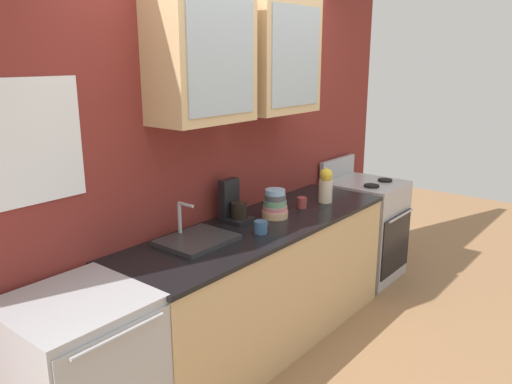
% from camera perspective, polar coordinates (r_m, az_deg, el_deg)
% --- Properties ---
extents(ground_plane, '(10.00, 10.00, 0.00)m').
position_cam_1_polar(ground_plane, '(3.84, 0.72, -16.32)').
color(ground_plane, '#936B47').
extents(back_wall_unit, '(4.25, 0.44, 2.83)m').
position_cam_1_polar(back_wall_unit, '(3.53, -3.65, 7.60)').
color(back_wall_unit, maroon).
rests_on(back_wall_unit, ground_plane).
extents(counter, '(2.28, 0.68, 0.90)m').
position_cam_1_polar(counter, '(3.63, 0.75, -10.25)').
color(counter, tan).
rests_on(counter, ground_plane).
extents(stove_range, '(0.60, 0.68, 1.08)m').
position_cam_1_polar(stove_range, '(4.82, 11.95, -3.98)').
color(stove_range, '#ADAFB5').
rests_on(stove_range, ground_plane).
extents(sink_faucet, '(0.44, 0.35, 0.23)m').
position_cam_1_polar(sink_faucet, '(3.13, -6.70, -5.27)').
color(sink_faucet, '#2D2D30').
rests_on(sink_faucet, counter).
extents(bowl_stack, '(0.18, 0.18, 0.20)m').
position_cam_1_polar(bowl_stack, '(3.57, 2.14, -1.44)').
color(bowl_stack, '#E0AD7F').
rests_on(bowl_stack, counter).
extents(vase, '(0.11, 0.11, 0.27)m').
position_cam_1_polar(vase, '(3.96, 7.81, 0.70)').
color(vase, beige).
rests_on(vase, counter).
extents(cup_near_sink, '(0.12, 0.09, 0.08)m').
position_cam_1_polar(cup_near_sink, '(3.26, 0.54, -3.95)').
color(cup_near_sink, '#38608C').
rests_on(cup_near_sink, counter).
extents(cup_near_bowls, '(0.11, 0.07, 0.08)m').
position_cam_1_polar(cup_near_bowls, '(3.82, 5.13, -1.17)').
color(cup_near_bowls, '#993838').
rests_on(cup_near_bowls, counter).
extents(dishwasher, '(0.63, 0.67, 0.90)m').
position_cam_1_polar(dishwasher, '(2.79, -18.81, -19.57)').
color(dishwasher, '#ADAFB5').
rests_on(dishwasher, ground_plane).
extents(coffee_maker, '(0.17, 0.20, 0.29)m').
position_cam_1_polar(coffee_maker, '(3.49, -2.55, -1.55)').
color(coffee_maker, black).
rests_on(coffee_maker, counter).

